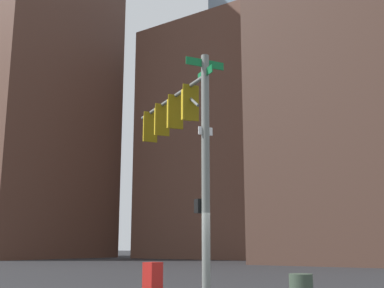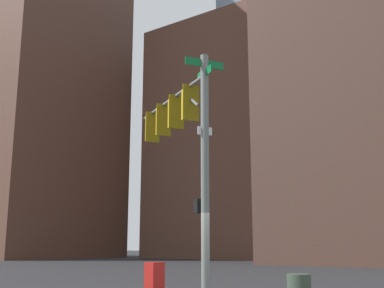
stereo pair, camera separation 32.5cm
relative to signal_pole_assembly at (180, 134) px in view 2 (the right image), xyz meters
name	(u,v)px [view 2 (the right image)]	position (x,y,z in m)	size (l,w,h in m)	color
signal_pole_assembly	(180,134)	(0.00, 0.00, 0.00)	(5.14, 3.29, 7.18)	slate
newspaper_box	(154,278)	(-1.72, 0.86, -4.62)	(0.44, 0.56, 1.05)	red
building_brick_nearside	(383,34)	(-1.57, 35.02, 16.93)	(18.80, 21.06, 44.15)	#4C3328
building_brick_midblock	(253,141)	(-21.17, 43.61, 10.03)	(23.06, 18.51, 30.35)	brown
building_glass_tower	(360,26)	(-9.52, 55.77, 27.98)	(30.23, 30.96, 66.25)	#7A99B2
building_brick_farside	(40,71)	(-46.31, 27.78, 20.72)	(17.89, 18.61, 51.74)	brown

